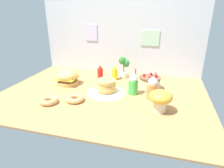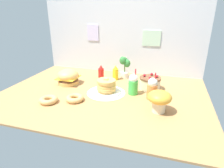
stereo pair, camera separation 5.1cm
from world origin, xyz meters
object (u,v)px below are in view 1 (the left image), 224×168
burger (67,77)px  cream_soda_cup (133,84)px  donut_pink_glaze (49,100)px  mushroom_stool (160,99)px  donut_chocolate (75,99)px  pancake_stack (106,87)px  ketchup_bottle (100,73)px  potted_plant (124,66)px  orange_float_cup (152,88)px  layer_cake (150,83)px  mustard_bottle (115,73)px

burger → cream_soda_cup: (0.90, -0.08, 0.03)m
donut_pink_glaze → mushroom_stool: mushroom_stool is taller
donut_chocolate → mushroom_stool: 0.91m
burger → donut_pink_glaze: burger is taller
pancake_stack → ketchup_bottle: size_ratio=1.70×
potted_plant → mushroom_stool: (0.55, -0.88, -0.03)m
orange_float_cup → mushroom_stool: size_ratio=1.36×
donut_chocolate → mushroom_stool: size_ratio=0.85×
burger → mushroom_stool: (1.22, -0.42, 0.04)m
layer_cake → cream_soda_cup: size_ratio=0.83×
cream_soda_cup → mushroom_stool: bearing=-46.7°
orange_float_cup → donut_chocolate: (-0.81, -0.30, -0.09)m
pancake_stack → mustard_bottle: 0.48m
ketchup_bottle → potted_plant: potted_plant is taller
donut_pink_glaze → donut_chocolate: size_ratio=1.00×
burger → potted_plant: bearing=34.3°
burger → mushroom_stool: bearing=-19.1°
donut_chocolate → potted_plant: size_ratio=0.61×
ketchup_bottle → donut_chocolate: (-0.04, -0.74, -0.07)m
orange_float_cup → layer_cake: bearing=100.9°
burger → mustard_bottle: 0.66m
mustard_bottle → donut_pink_glaze: mustard_bottle is taller
mushroom_stool → pancake_stack: bearing=155.8°
pancake_stack → orange_float_cup: 0.54m
mustard_bottle → layer_cake: bearing=-22.3°
cream_soda_cup → mushroom_stool: (0.33, -0.34, 0.01)m
mustard_bottle → donut_pink_glaze: 1.03m
mushroom_stool → cream_soda_cup: bearing=133.3°
cream_soda_cup → potted_plant: (-0.23, 0.54, 0.05)m
layer_cake → mushroom_stool: 0.58m
layer_cake → ketchup_bottle: 0.73m
ketchup_bottle → cream_soda_cup: bearing=-34.8°
burger → mustard_bottle: bearing=30.9°
donut_chocolate → potted_plant: 0.98m
donut_pink_glaze → mushroom_stool: 1.17m
mustard_bottle → potted_plant: 0.18m
cream_soda_cup → orange_float_cup: 0.24m
layer_cake → ketchup_bottle: bearing=167.0°
layer_cake → mustard_bottle: bearing=157.7°
orange_float_cup → potted_plant: (-0.46, 0.61, 0.05)m
donut_chocolate → layer_cake: bearing=37.3°
potted_plant → mushroom_stool: 1.04m
pancake_stack → ketchup_bottle: ketchup_bottle is taller
mushroom_stool → mustard_bottle: bearing=130.9°
burger → orange_float_cup: bearing=-7.5°
donut_chocolate → potted_plant: potted_plant is taller
pancake_stack → layer_cake: 0.56m
ketchup_bottle → mustard_bottle: 0.21m
burger → pancake_stack: bearing=-13.2°
pancake_stack → ketchup_bottle: 0.49m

